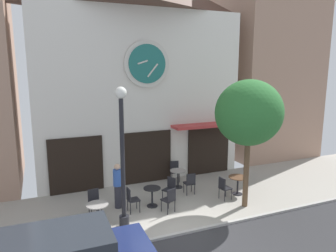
{
  "coord_description": "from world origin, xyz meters",
  "views": [
    {
      "loc": [
        -3.68,
        -8.01,
        5.08
      ],
      "look_at": [
        0.62,
        2.38,
        2.96
      ],
      "focal_mm": 33.49,
      "sensor_mm": 36.0,
      "label": 1
    }
  ],
  "objects_px": {
    "cafe_table_leftmost": "(97,210)",
    "cafe_table_center_left": "(238,182)",
    "cafe_chair_by_entrance": "(170,187)",
    "cafe_chair_facing_street": "(94,200)",
    "pedestrian_blue": "(118,185)",
    "street_lamp": "(123,158)",
    "cafe_chair_left_end": "(131,198)",
    "cafe_table_center_right": "(178,175)",
    "cafe_chair_corner": "(224,187)",
    "cafe_table_near_curb": "(152,194)",
    "cafe_chair_curbside": "(170,198)",
    "cafe_chair_right_end": "(175,169)",
    "street_tree": "(249,113)",
    "cafe_chair_mid_row": "(190,182)"
  },
  "relations": [
    {
      "from": "cafe_table_leftmost",
      "to": "cafe_table_center_left",
      "type": "height_order",
      "value": "cafe_table_center_left"
    },
    {
      "from": "cafe_table_center_left",
      "to": "cafe_chair_by_entrance",
      "type": "xyz_separation_m",
      "value": [
        -2.75,
        0.5,
        -0.01
      ]
    },
    {
      "from": "cafe_chair_facing_street",
      "to": "pedestrian_blue",
      "type": "relative_size",
      "value": 0.54
    },
    {
      "from": "street_lamp",
      "to": "cafe_chair_left_end",
      "type": "distance_m",
      "value": 2.03
    },
    {
      "from": "cafe_table_center_right",
      "to": "pedestrian_blue",
      "type": "xyz_separation_m",
      "value": [
        -2.82,
        -0.94,
        0.33
      ]
    },
    {
      "from": "cafe_chair_corner",
      "to": "cafe_chair_facing_street",
      "type": "bearing_deg",
      "value": 172.25
    },
    {
      "from": "cafe_table_near_curb",
      "to": "cafe_chair_curbside",
      "type": "distance_m",
      "value": 0.82
    },
    {
      "from": "cafe_chair_right_end",
      "to": "cafe_chair_by_entrance",
      "type": "xyz_separation_m",
      "value": [
        -1.02,
        -1.88,
        0.0
      ]
    },
    {
      "from": "cafe_table_center_left",
      "to": "cafe_chair_curbside",
      "type": "relative_size",
      "value": 0.84
    },
    {
      "from": "street_tree",
      "to": "cafe_table_leftmost",
      "type": "bearing_deg",
      "value": 173.3
    },
    {
      "from": "cafe_table_leftmost",
      "to": "pedestrian_blue",
      "type": "xyz_separation_m",
      "value": [
        0.93,
        1.04,
        0.34
      ]
    },
    {
      "from": "cafe_chair_right_end",
      "to": "cafe_table_leftmost",
      "type": "bearing_deg",
      "value": -144.83
    },
    {
      "from": "street_tree",
      "to": "cafe_table_near_curb",
      "type": "relative_size",
      "value": 6.46
    },
    {
      "from": "cafe_table_leftmost",
      "to": "cafe_chair_mid_row",
      "type": "xyz_separation_m",
      "value": [
        3.89,
        1.12,
        0.01
      ]
    },
    {
      "from": "street_tree",
      "to": "cafe_chair_left_end",
      "type": "bearing_deg",
      "value": 164.42
    },
    {
      "from": "cafe_table_center_left",
      "to": "cafe_chair_facing_street",
      "type": "relative_size",
      "value": 0.84
    },
    {
      "from": "cafe_table_near_curb",
      "to": "cafe_chair_by_entrance",
      "type": "distance_m",
      "value": 0.85
    },
    {
      "from": "cafe_chair_mid_row",
      "to": "cafe_table_center_right",
      "type": "bearing_deg",
      "value": 99.42
    },
    {
      "from": "street_tree",
      "to": "cafe_chair_mid_row",
      "type": "relative_size",
      "value": 5.19
    },
    {
      "from": "cafe_table_leftmost",
      "to": "cafe_chair_right_end",
      "type": "xyz_separation_m",
      "value": [
        3.95,
        2.78,
        0.01
      ]
    },
    {
      "from": "pedestrian_blue",
      "to": "cafe_table_near_curb",
      "type": "bearing_deg",
      "value": -17.67
    },
    {
      "from": "street_lamp",
      "to": "cafe_chair_corner",
      "type": "bearing_deg",
      "value": 7.67
    },
    {
      "from": "street_tree",
      "to": "cafe_chair_mid_row",
      "type": "xyz_separation_m",
      "value": [
        -1.4,
        1.74,
        -2.95
      ]
    },
    {
      "from": "cafe_table_near_curb",
      "to": "cafe_table_center_right",
      "type": "xyz_separation_m",
      "value": [
        1.64,
        1.32,
        0.05
      ]
    },
    {
      "from": "cafe_table_near_curb",
      "to": "cafe_chair_by_entrance",
      "type": "xyz_separation_m",
      "value": [
        0.82,
        0.23,
        0.05
      ]
    },
    {
      "from": "cafe_table_leftmost",
      "to": "cafe_chair_facing_street",
      "type": "height_order",
      "value": "cafe_chair_facing_street"
    },
    {
      "from": "cafe_chair_left_end",
      "to": "cafe_chair_right_end",
      "type": "xyz_separation_m",
      "value": [
        2.68,
        2.28,
        0.0
      ]
    },
    {
      "from": "street_tree",
      "to": "cafe_table_near_curb",
      "type": "height_order",
      "value": "street_tree"
    },
    {
      "from": "cafe_chair_left_end",
      "to": "cafe_chair_by_entrance",
      "type": "distance_m",
      "value": 1.7
    },
    {
      "from": "cafe_table_leftmost",
      "to": "cafe_table_center_right",
      "type": "relative_size",
      "value": 0.96
    },
    {
      "from": "street_lamp",
      "to": "cafe_chair_mid_row",
      "type": "bearing_deg",
      "value": 25.82
    },
    {
      "from": "cafe_table_leftmost",
      "to": "cafe_chair_by_entrance",
      "type": "xyz_separation_m",
      "value": [
        2.93,
        0.9,
        0.01
      ]
    },
    {
      "from": "cafe_chair_curbside",
      "to": "cafe_chair_mid_row",
      "type": "bearing_deg",
      "value": 40.14
    },
    {
      "from": "cafe_chair_facing_street",
      "to": "cafe_table_center_right",
      "type": "bearing_deg",
      "value": 17.34
    },
    {
      "from": "cafe_table_leftmost",
      "to": "cafe_chair_facing_street",
      "type": "bearing_deg",
      "value": 87.78
    },
    {
      "from": "cafe_table_near_curb",
      "to": "cafe_chair_facing_street",
      "type": "distance_m",
      "value": 2.09
    },
    {
      "from": "cafe_table_center_left",
      "to": "cafe_chair_facing_street",
      "type": "distance_m",
      "value": 5.66
    },
    {
      "from": "cafe_table_leftmost",
      "to": "cafe_table_center_left",
      "type": "xyz_separation_m",
      "value": [
        5.68,
        0.4,
        0.02
      ]
    },
    {
      "from": "cafe_table_center_right",
      "to": "cafe_chair_left_end",
      "type": "relative_size",
      "value": 0.85
    },
    {
      "from": "cafe_table_center_left",
      "to": "pedestrian_blue",
      "type": "xyz_separation_m",
      "value": [
        -4.75,
        0.64,
        0.32
      ]
    },
    {
      "from": "street_lamp",
      "to": "cafe_chair_corner",
      "type": "height_order",
      "value": "street_lamp"
    },
    {
      "from": "cafe_chair_mid_row",
      "to": "cafe_chair_right_end",
      "type": "distance_m",
      "value": 1.66
    },
    {
      "from": "street_lamp",
      "to": "cafe_table_leftmost",
      "type": "bearing_deg",
      "value": 153.67
    },
    {
      "from": "cafe_table_center_right",
      "to": "cafe_table_near_curb",
      "type": "bearing_deg",
      "value": -141.15
    },
    {
      "from": "street_lamp",
      "to": "cafe_chair_mid_row",
      "type": "distance_m",
      "value": 3.88
    },
    {
      "from": "cafe_chair_facing_street",
      "to": "street_lamp",
      "type": "bearing_deg",
      "value": -58.36
    },
    {
      "from": "cafe_chair_by_entrance",
      "to": "cafe_table_near_curb",
      "type": "bearing_deg",
      "value": -163.96
    },
    {
      "from": "cafe_chair_facing_street",
      "to": "pedestrian_blue",
      "type": "height_order",
      "value": "pedestrian_blue"
    },
    {
      "from": "cafe_table_center_left",
      "to": "cafe_chair_curbside",
      "type": "distance_m",
      "value": 3.2
    },
    {
      "from": "street_tree",
      "to": "cafe_chair_by_entrance",
      "type": "xyz_separation_m",
      "value": [
        -2.37,
        1.52,
        -2.95
      ]
    }
  ]
}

